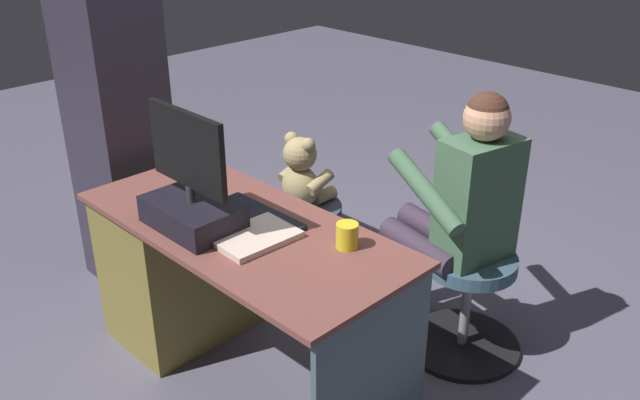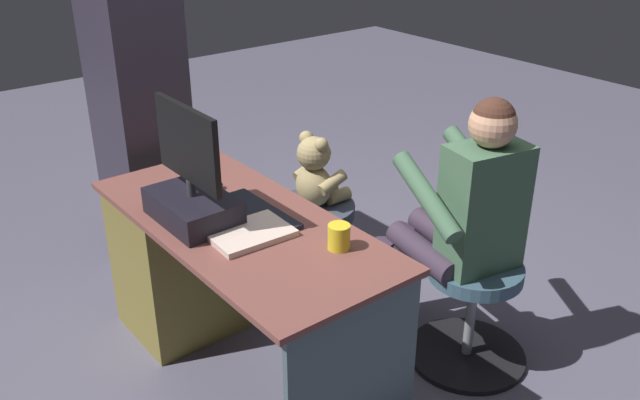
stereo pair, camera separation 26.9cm
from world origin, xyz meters
TOP-DOWN VIEW (x-y plane):
  - ground_plane at (0.00, 0.00)m, footprint 10.00×10.00m
  - desk at (0.38, 0.37)m, footprint 1.42×0.64m
  - monitor at (0.12, 0.50)m, footprint 0.43×0.25m
  - keyboard at (0.00, 0.28)m, footprint 0.42×0.14m
  - computer_mouse at (0.31, 0.31)m, footprint 0.06×0.10m
  - cup at (-0.41, 0.20)m, footprint 0.08×0.08m
  - tv_remote at (0.35, 0.34)m, footprint 0.12×0.15m
  - notebook_binder at (-0.13, 0.41)m, footprint 0.23×0.31m
  - office_chair_teddy at (0.33, -0.26)m, footprint 0.47×0.47m
  - teddy_bear at (0.33, -0.27)m, footprint 0.25×0.26m
  - visitor_chair at (-0.54, -0.44)m, footprint 0.52×0.52m
  - person at (-0.44, -0.42)m, footprint 0.61×0.55m
  - equipment_rack at (1.06, 0.27)m, footprint 0.44×0.36m

SIDE VIEW (x-z plane):
  - ground_plane at x=0.00m, z-range 0.00..0.00m
  - visitor_chair at x=-0.54m, z-range 0.03..0.51m
  - office_chair_teddy at x=0.33m, z-range 0.05..0.53m
  - desk at x=0.38m, z-range 0.02..0.75m
  - teddy_bear at x=0.33m, z-range 0.46..0.83m
  - person at x=-0.44m, z-range 0.10..1.31m
  - tv_remote at x=0.35m, z-range 0.73..0.75m
  - keyboard at x=0.00m, z-range 0.73..0.75m
  - notebook_binder at x=-0.13m, z-range 0.73..0.75m
  - computer_mouse at x=0.31m, z-range 0.73..0.77m
  - equipment_rack at x=1.06m, z-range 0.00..1.54m
  - cup at x=-0.41m, z-range 0.73..0.82m
  - monitor at x=0.12m, z-range 0.62..1.08m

